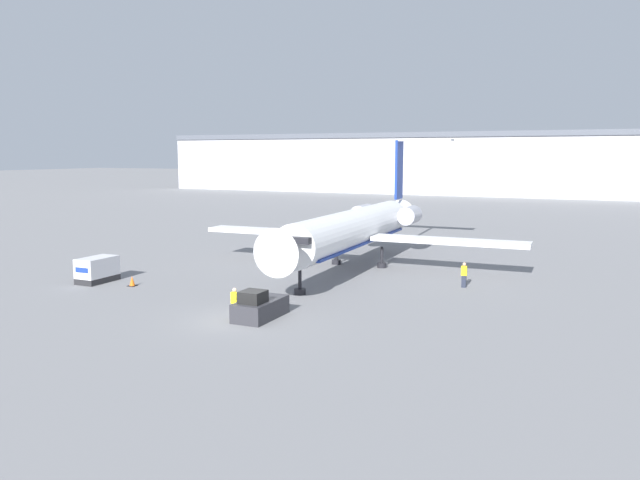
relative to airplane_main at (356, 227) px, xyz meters
The scene contains 8 objects.
ground_plane 19.05m from the airplane_main, 88.88° to the right, with size 600.00×600.00×0.00m, color slate.
terminal_building 101.34m from the airplane_main, 89.79° to the left, with size 180.00×16.80×14.59m.
airplane_main is the anchor object (origin of this frame).
pushback_tug 18.00m from the airplane_main, 86.97° to the right, with size 1.89×3.84×1.80m.
luggage_cart 20.89m from the airplane_main, 138.14° to the right, with size 1.70×3.07×1.89m.
worker_near_tug 18.50m from the airplane_main, 91.40° to the right, with size 0.40×0.25×1.80m.
worker_by_wing 11.20m from the airplane_main, 22.78° to the right, with size 0.40×0.26×1.84m.
traffic_cone_left 18.67m from the airplane_main, 131.08° to the right, with size 0.57×0.57×0.74m.
Camera 1 is at (18.70, -30.02, 9.60)m, focal length 35.00 mm.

